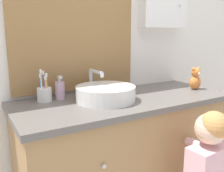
# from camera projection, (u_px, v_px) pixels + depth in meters

# --- Properties ---
(wall_back) EXTENTS (3.20, 0.18, 2.50)m
(wall_back) POSITION_uv_depth(u_px,v_px,m) (104.00, 34.00, 1.77)
(wall_back) COLOR silver
(wall_back) RESTS_ON ground_plane
(vanity_counter) EXTENTS (1.39, 0.58, 0.89)m
(vanity_counter) POSITION_uv_depth(u_px,v_px,m) (125.00, 161.00, 1.67)
(vanity_counter) COLOR #A37A4C
(vanity_counter) RESTS_ON ground_plane
(sink_basin) EXTENTS (0.36, 0.42, 0.17)m
(sink_basin) POSITION_uv_depth(u_px,v_px,m) (105.00, 93.00, 1.51)
(sink_basin) COLOR white
(sink_basin) RESTS_ON vanity_counter
(toothbrush_holder) EXTENTS (0.09, 0.09, 0.20)m
(toothbrush_holder) POSITION_uv_depth(u_px,v_px,m) (44.00, 94.00, 1.49)
(toothbrush_holder) COLOR silver
(toothbrush_holder) RESTS_ON vanity_counter
(soap_dispenser) EXTENTS (0.06, 0.06, 0.15)m
(soap_dispenser) POSITION_uv_depth(u_px,v_px,m) (60.00, 90.00, 1.54)
(soap_dispenser) COLOR #CCA3BC
(soap_dispenser) RESTS_ON vanity_counter
(teddy_bear) EXTENTS (0.09, 0.08, 0.16)m
(teddy_bear) POSITION_uv_depth(u_px,v_px,m) (195.00, 79.00, 1.81)
(teddy_bear) COLOR orange
(teddy_bear) RESTS_ON vanity_counter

